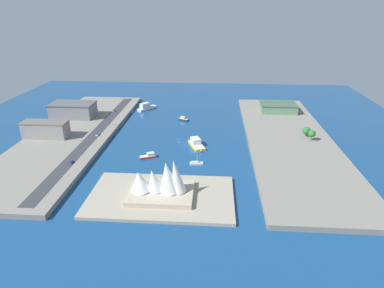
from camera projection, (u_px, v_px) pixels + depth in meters
name	position (u px, v px, depth m)	size (l,w,h in m)	color
ground_plane	(179.00, 139.00, 281.90)	(440.00, 440.00, 0.00)	navy
quay_west	(289.00, 140.00, 275.17)	(70.00, 240.00, 3.51)	gray
quay_east	(72.00, 135.00, 287.26)	(70.00, 240.00, 3.51)	gray
peninsula_point	(161.00, 196.00, 196.34)	(86.57, 50.97, 2.00)	#A89E89
road_strip	(96.00, 133.00, 285.19)	(9.61, 228.00, 0.15)	#38383D
ferry_white_commuter	(146.00, 107.00, 360.18)	(19.53, 23.02, 7.87)	silver
tugboat_red	(149.00, 156.00, 247.53)	(13.44, 8.81, 3.92)	red
patrol_launch_navy	(184.00, 119.00, 326.65)	(11.16, 7.32, 4.36)	#1E284C
ferry_yellow_fast	(196.00, 144.00, 267.31)	(15.76, 23.15, 6.43)	yellow
sailboat_small_white	(196.00, 163.00, 237.81)	(10.63, 4.36, 9.59)	white
terminal_long_green	(278.00, 107.00, 342.14)	(37.52, 26.15, 8.90)	slate
carpark_squat_concrete	(46.00, 129.00, 274.92)	(37.99, 14.68, 13.71)	gray
warehouse_low_gray	(73.00, 110.00, 325.02)	(42.71, 24.44, 14.15)	gray
sedan_silver	(114.00, 111.00, 343.03)	(2.03, 4.46, 1.53)	black
van_white	(97.00, 134.00, 280.46)	(2.12, 4.38, 1.73)	black
hatchback_blue	(71.00, 162.00, 231.42)	(2.05, 4.39, 1.53)	black
traffic_light_waterfront	(109.00, 121.00, 302.04)	(0.36, 0.36, 6.50)	black
opera_landmark	(160.00, 183.00, 192.70)	(38.82, 29.44, 24.14)	#BCAD93
park_tree_cluster	(309.00, 132.00, 273.03)	(8.47, 15.11, 9.05)	brown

